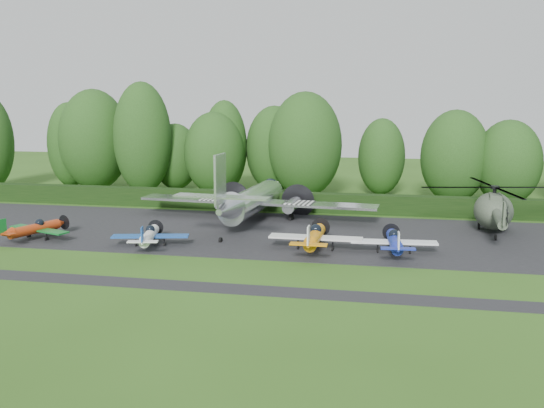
% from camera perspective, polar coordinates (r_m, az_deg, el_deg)
% --- Properties ---
extents(ground, '(160.00, 160.00, 0.00)m').
position_cam_1_polar(ground, '(44.86, -5.00, -5.45)').
color(ground, '#2A4E16').
rests_on(ground, ground).
extents(apron, '(70.00, 18.00, 0.01)m').
position_cam_1_polar(apron, '(54.25, -2.09, -2.69)').
color(apron, black).
rests_on(apron, ground).
extents(taxiway_verge, '(70.00, 2.00, 0.00)m').
position_cam_1_polar(taxiway_verge, '(39.37, -7.43, -7.72)').
color(taxiway_verge, black).
rests_on(taxiway_verge, ground).
extents(hedgerow, '(90.00, 1.60, 2.00)m').
position_cam_1_polar(hedgerow, '(64.79, 0.11, -0.59)').
color(hedgerow, black).
rests_on(hedgerow, ground).
extents(transport_plane, '(23.88, 18.31, 7.65)m').
position_cam_1_polar(transport_plane, '(58.35, -1.87, 0.35)').
color(transport_plane, silver).
rests_on(transport_plane, ground).
extents(light_plane_red, '(6.19, 6.51, 2.38)m').
position_cam_1_polar(light_plane_red, '(54.98, -21.43, -2.17)').
color(light_plane_red, '#9D300E').
rests_on(light_plane_red, ground).
extents(light_plane_white, '(6.17, 6.49, 2.37)m').
position_cam_1_polar(light_plane_white, '(49.69, -11.46, -2.91)').
color(light_plane_white, white).
rests_on(light_plane_white, ground).
extents(light_plane_orange, '(7.37, 7.75, 2.83)m').
position_cam_1_polar(light_plane_orange, '(47.52, 4.05, -3.09)').
color(light_plane_orange, orange).
rests_on(light_plane_orange, ground).
extents(light_plane_blue, '(6.62, 6.96, 2.55)m').
position_cam_1_polar(light_plane_blue, '(47.39, 11.45, -3.45)').
color(light_plane_blue, navy).
rests_on(light_plane_blue, ground).
extents(helicopter, '(12.99, 15.21, 4.19)m').
position_cam_1_polar(helicopter, '(57.35, 20.14, -0.32)').
color(helicopter, '#363F30').
rests_on(helicopter, ground).
extents(tree_0, '(5.72, 5.72, 9.43)m').
position_cam_1_polar(tree_0, '(75.79, 10.27, 4.39)').
color(tree_0, black).
rests_on(tree_0, ground).
extents(tree_1, '(6.04, 6.04, 8.60)m').
position_cam_1_polar(tree_1, '(80.10, -9.05, 4.43)').
color(tree_1, black).
rests_on(tree_1, ground).
extents(tree_2, '(9.00, 9.00, 13.00)m').
position_cam_1_polar(tree_2, '(81.98, -16.37, 5.82)').
color(tree_2, black).
rests_on(tree_2, ground).
extents(tree_4, '(7.63, 7.63, 10.59)m').
position_cam_1_polar(tree_4, '(71.97, 16.81, 4.30)').
color(tree_4, black).
rests_on(tree_4, ground).
extents(tree_5, '(8.80, 8.80, 12.63)m').
position_cam_1_polar(tree_5, '(72.68, 3.13, 5.57)').
color(tree_5, black).
rests_on(tree_5, ground).
extents(tree_7, '(7.46, 7.46, 10.19)m').
position_cam_1_polar(tree_7, '(75.60, -5.46, 4.79)').
color(tree_7, black).
rests_on(tree_7, ground).
extents(tree_8, '(7.27, 7.27, 9.53)m').
position_cam_1_polar(tree_8, '(72.30, 21.33, 3.64)').
color(tree_8, black).
rests_on(tree_8, ground).
extents(tree_9, '(5.76, 5.76, 11.28)m').
position_cam_1_polar(tree_9, '(85.80, -18.51, 5.30)').
color(tree_9, black).
rests_on(tree_9, ground).
extents(tree_10, '(7.21, 7.21, 10.91)m').
position_cam_1_polar(tree_10, '(77.07, 0.23, 5.20)').
color(tree_10, black).
rests_on(tree_10, ground).
extents(tree_12, '(5.64, 5.64, 11.59)m').
position_cam_1_polar(tree_12, '(77.09, -4.47, 5.42)').
color(tree_12, black).
rests_on(tree_12, ground).
extents(tree_13, '(7.18, 7.18, 13.86)m').
position_cam_1_polar(tree_13, '(77.39, -12.09, 6.09)').
color(tree_13, black).
rests_on(tree_13, ground).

